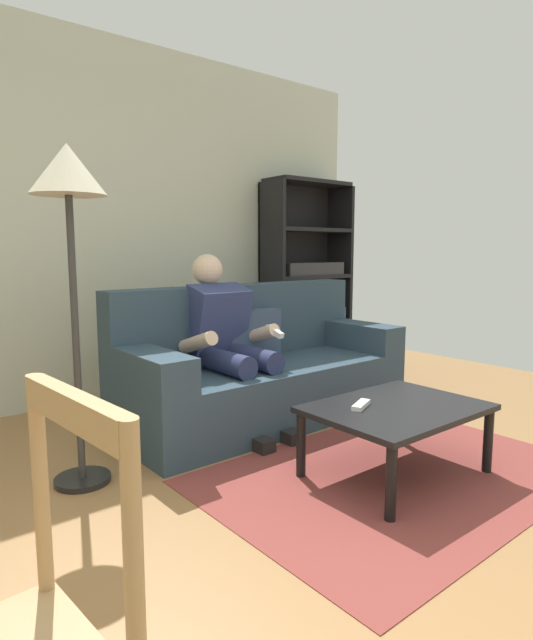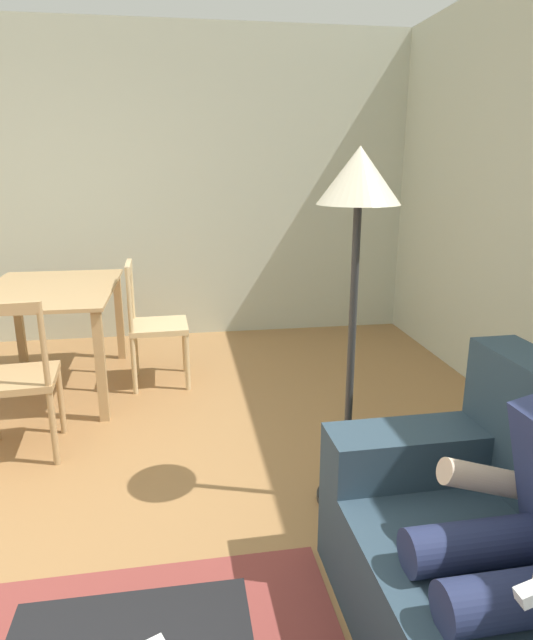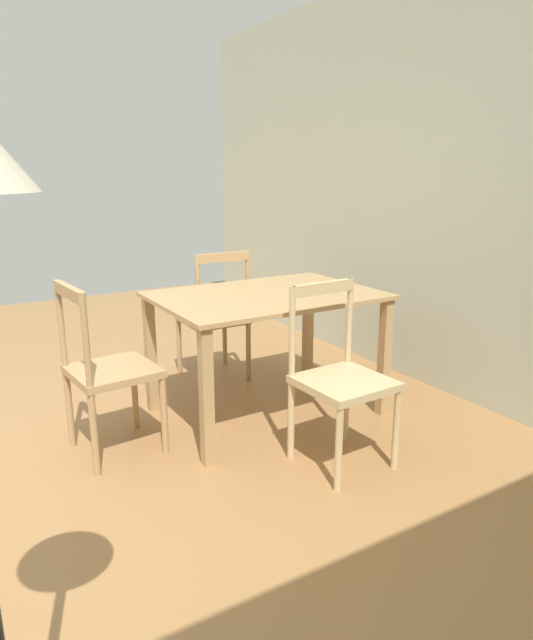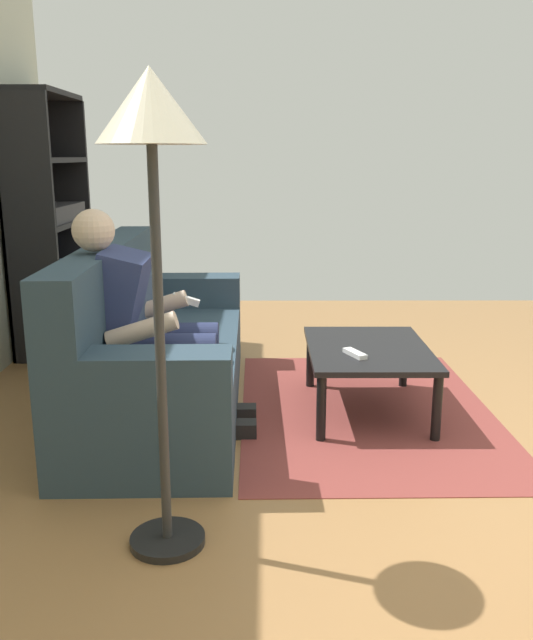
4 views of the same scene
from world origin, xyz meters
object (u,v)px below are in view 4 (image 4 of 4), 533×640
person_lounging (144,321)px  tv_remote (355,353)px  couch (152,352)px  coffee_table (368,355)px  bookshelf (50,250)px  floor_lamp (152,153)px

person_lounging → tv_remote: size_ratio=6.79×
couch → coffee_table: bearing=-91.6°
coffee_table → person_lounging: bearing=102.1°
person_lounging → coffee_table: 1.24m
couch → bookshelf: bookshelf is taller
couch → floor_lamp: 1.76m
couch → tv_remote: 1.13m
bookshelf → person_lounging: bearing=-148.9°
person_lounging → bookshelf: size_ratio=0.63×
coffee_table → couch: bearing=88.4°
coffee_table → floor_lamp: (-1.33, 0.94, 1.08)m
person_lounging → tv_remote: bearing=-85.5°
coffee_table → bookshelf: size_ratio=0.49×
person_lounging → floor_lamp: 1.38m
tv_remote → floor_lamp: 1.76m
couch → person_lounging: (-0.29, -0.02, 0.25)m
tv_remote → coffee_table: bearing=-144.2°
person_lounging → coffee_table: person_lounging is taller
bookshelf → floor_lamp: bookshelf is taller
person_lounging → bookshelf: (1.61, 0.97, 0.14)m
coffee_table → tv_remote: bearing=150.0°
tv_remote → bookshelf: 2.58m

